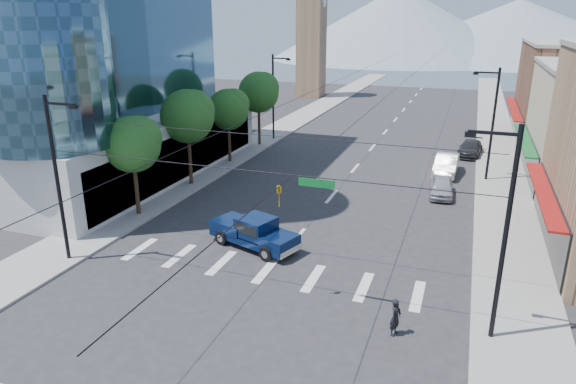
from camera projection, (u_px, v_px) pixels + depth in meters
name	position (u px, v px, depth m)	size (l,w,h in m)	color
ground	(259.00, 284.00, 25.53)	(160.00, 160.00, 0.00)	#28282B
sidewalk_left	(293.00, 122.00, 64.97)	(4.00, 120.00, 0.15)	gray
sidewalk_right	(496.00, 135.00, 57.35)	(4.00, 120.00, 0.15)	gray
clock_tower	(312.00, 30.00, 82.60)	(4.80, 4.80, 20.40)	#8C6B4C
mountain_left	(399.00, 23.00, 160.45)	(80.00, 80.00, 22.00)	gray
mountain_right	(517.00, 29.00, 158.89)	(90.00, 90.00, 18.00)	gray
tree_near	(135.00, 143.00, 32.87)	(3.65, 3.64, 6.71)	black
tree_midnear	(189.00, 115.00, 38.91)	(4.09, 4.09, 7.52)	black
tree_midfar	(230.00, 108.00, 45.35)	(3.65, 3.64, 6.71)	black
tree_far	(260.00, 91.00, 51.39)	(4.09, 4.09, 7.52)	black
signal_rig	(252.00, 204.00, 23.08)	(21.80, 0.20, 9.00)	black
lamp_pole_nw	(274.00, 94.00, 54.06)	(2.00, 0.25, 9.00)	black
lamp_pole_ne	(492.00, 120.00, 40.16)	(2.00, 0.25, 9.00)	black
pickup_truck	(254.00, 231.00, 29.41)	(5.81, 3.59, 1.86)	#08193F
pedestrian	(396.00, 317.00, 21.25)	(0.60, 0.40, 1.65)	black
parked_car_near	(442.00, 187.00, 37.94)	(1.65, 4.11, 1.40)	#B9B9BE
parked_car_mid	(446.00, 165.00, 43.20)	(1.77, 5.07, 1.67)	white
parked_car_far	(470.00, 148.00, 49.09)	(1.98, 4.88, 1.42)	#2C2C2E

